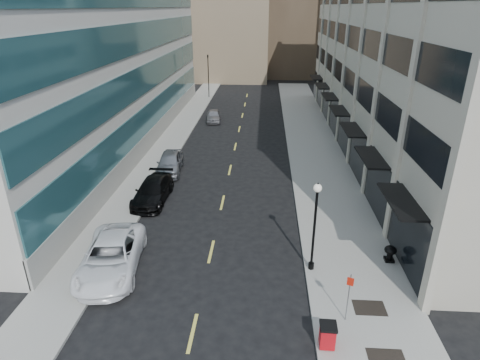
# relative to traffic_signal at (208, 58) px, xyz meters

# --- Properties ---
(sidewalk_right) EXTENTS (5.00, 80.00, 0.15)m
(sidewalk_right) POSITION_rel_traffic_signal_xyz_m (13.00, -28.00, -5.64)
(sidewalk_right) COLOR gray
(sidewalk_right) RESTS_ON ground
(sidewalk_left) EXTENTS (3.00, 80.00, 0.15)m
(sidewalk_left) POSITION_rel_traffic_signal_xyz_m (-1.00, -28.00, -5.64)
(sidewalk_left) COLOR gray
(sidewalk_left) RESTS_ON ground
(building_right) EXTENTS (15.30, 46.50, 18.25)m
(building_right) POSITION_rel_traffic_signal_xyz_m (22.44, -21.01, 3.28)
(building_right) COLOR #B0AA95
(building_right) RESTS_ON ground
(building_left) EXTENTS (16.14, 46.00, 20.00)m
(building_left) POSITION_rel_traffic_signal_xyz_m (-10.45, -21.00, 4.27)
(building_left) COLOR beige
(building_left) RESTS_ON ground
(skyline_tan_far) EXTENTS (12.00, 14.00, 22.00)m
(skyline_tan_far) POSITION_rel_traffic_signal_xyz_m (-8.50, 30.00, 5.28)
(skyline_tan_far) COLOR #7C6951
(skyline_tan_far) RESTS_ON ground
(skyline_stone) EXTENTS (10.00, 14.00, 20.00)m
(skyline_stone) POSITION_rel_traffic_signal_xyz_m (23.50, 18.00, 4.28)
(skyline_stone) COLOR #B0AA95
(skyline_stone) RESTS_ON ground
(grate_mid) EXTENTS (1.40, 1.00, 0.01)m
(grate_mid) POSITION_rel_traffic_signal_xyz_m (13.10, -47.00, -5.56)
(grate_mid) COLOR black
(grate_mid) RESTS_ON sidewalk_right
(grate_far) EXTENTS (1.40, 1.00, 0.01)m
(grate_far) POSITION_rel_traffic_signal_xyz_m (13.10, -44.20, -5.56)
(grate_far) COLOR black
(grate_far) RESTS_ON sidewalk_right
(road_centerline) EXTENTS (0.15, 68.20, 0.01)m
(road_centerline) POSITION_rel_traffic_signal_xyz_m (5.50, -31.00, -5.71)
(road_centerline) COLOR #D8CC4C
(road_centerline) RESTS_ON ground
(traffic_signal) EXTENTS (0.66, 0.66, 6.98)m
(traffic_signal) POSITION_rel_traffic_signal_xyz_m (0.00, 0.00, 0.00)
(traffic_signal) COLOR black
(traffic_signal) RESTS_ON ground
(car_white_van) EXTENTS (3.50, 6.27, 1.66)m
(car_white_van) POSITION_rel_traffic_signal_xyz_m (0.70, -42.00, -4.89)
(car_white_van) COLOR white
(car_white_van) RESTS_ON ground
(car_black_pickup) EXTENTS (2.15, 5.16, 1.49)m
(car_black_pickup) POSITION_rel_traffic_signal_xyz_m (0.70, -34.00, -4.97)
(car_black_pickup) COLOR black
(car_black_pickup) RESTS_ON ground
(car_silver_sedan) EXTENTS (2.28, 4.89, 1.62)m
(car_silver_sedan) POSITION_rel_traffic_signal_xyz_m (0.70, -28.71, -4.91)
(car_silver_sedan) COLOR gray
(car_silver_sedan) RESTS_ON ground
(car_grey_sedan) EXTENTS (2.01, 4.15, 1.37)m
(car_grey_sedan) POSITION_rel_traffic_signal_xyz_m (2.30, -13.00, -5.03)
(car_grey_sedan) COLOR gray
(car_grey_sedan) RESTS_ON ground
(trash_bin) EXTENTS (0.68, 0.75, 1.06)m
(trash_bin) POSITION_rel_traffic_signal_xyz_m (10.90, -46.50, -4.99)
(trash_bin) COLOR #B60C14
(trash_bin) RESTS_ON sidewalk_right
(lamppost) EXTENTS (0.40, 0.40, 4.81)m
(lamppost) POSITION_rel_traffic_signal_xyz_m (10.80, -41.42, -2.74)
(lamppost) COLOR black
(lamppost) RESTS_ON sidewalk_right
(sign_post) EXTENTS (0.27, 0.12, 2.34)m
(sign_post) POSITION_rel_traffic_signal_xyz_m (11.90, -45.01, -4.06)
(sign_post) COLOR slate
(sign_post) RESTS_ON sidewalk_right
(urn_planter) EXTENTS (0.63, 0.63, 0.88)m
(urn_planter) POSITION_rel_traffic_signal_xyz_m (14.95, -40.49, -5.04)
(urn_planter) COLOR black
(urn_planter) RESTS_ON sidewalk_right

